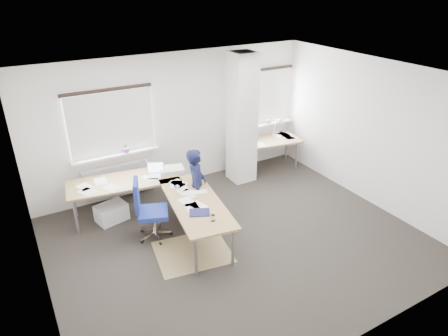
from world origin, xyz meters
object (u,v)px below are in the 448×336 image
task_chair (152,222)px  person (197,186)px  desk_side (269,142)px  desk_main (160,192)px

task_chair → person: 1.01m
desk_side → person: 2.65m
desk_main → desk_side: 3.18m
desk_side → person: (-2.40, -1.13, 0.03)m
desk_side → desk_main: bearing=-152.3°
desk_side → task_chair: size_ratio=1.34×
desk_main → person: bearing=-6.2°
desk_main → task_chair: size_ratio=2.62×
task_chair → person: bearing=26.8°
desk_side → person: bearing=-144.7°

